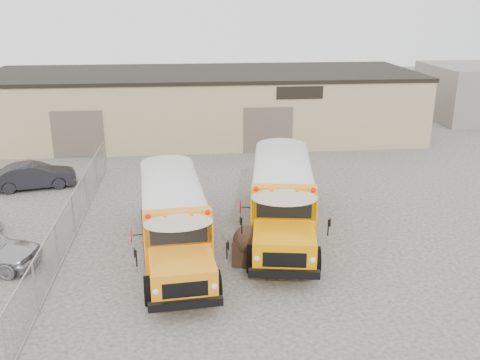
{
  "coord_description": "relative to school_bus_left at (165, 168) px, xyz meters",
  "views": [
    {
      "loc": [
        -0.98,
        -18.36,
        9.51
      ],
      "look_at": [
        1.23,
        4.9,
        1.6
      ],
      "focal_mm": 40.0,
      "sensor_mm": 36.0,
      "label": 1
    }
  ],
  "objects": [
    {
      "name": "ground",
      "position": [
        2.28,
        -7.06,
        -1.63
      ],
      "size": [
        120.0,
        120.0,
        0.0
      ],
      "primitive_type": "plane",
      "color": "#393635",
      "rests_on": "ground"
    },
    {
      "name": "school_bus_left",
      "position": [
        0.0,
        0.0,
        0.0
      ],
      "size": [
        3.23,
        9.78,
        2.81
      ],
      "color": "orange",
      "rests_on": "ground"
    },
    {
      "name": "tarp_bundle",
      "position": [
        3.31,
        -7.34,
        -0.84
      ],
      "size": [
        1.26,
        1.2,
        1.52
      ],
      "color": "black",
      "rests_on": "ground"
    },
    {
      "name": "school_bus_right",
      "position": [
        6.11,
        2.09,
        0.09
      ],
      "size": [
        3.98,
        10.41,
        2.97
      ],
      "color": "#FA9400",
      "rests_on": "ground"
    },
    {
      "name": "chainlink_fence",
      "position": [
        -3.72,
        -4.06,
        -0.72
      ],
      "size": [
        0.07,
        18.07,
        1.81
      ],
      "color": "#989BA1",
      "rests_on": "ground"
    },
    {
      "name": "warehouse",
      "position": [
        2.28,
        12.93,
        0.75
      ],
      "size": [
        30.2,
        10.2,
        4.67
      ],
      "color": "tan",
      "rests_on": "ground"
    },
    {
      "name": "car_dark",
      "position": [
        -6.97,
        2.25,
        -0.94
      ],
      "size": [
        4.38,
        2.33,
        1.37
      ],
      "primitive_type": "imported",
      "rotation": [
        0.0,
        0.0,
        1.79
      ],
      "color": "black",
      "rests_on": "ground"
    }
  ]
}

